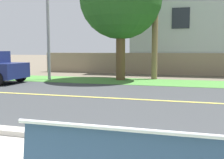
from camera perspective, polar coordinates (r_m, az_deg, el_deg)
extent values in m
plane|color=#665B4C|center=(10.14, 5.51, -2.73)|extent=(140.00, 140.00, 0.00)
cube|color=#ADA89E|center=(4.81, -6.74, -12.32)|extent=(44.00, 0.30, 0.11)
cube|color=#383A3D|center=(8.69, 3.76, -4.21)|extent=(52.00, 8.00, 0.01)
cube|color=#E0CC4C|center=(8.69, 3.76, -4.18)|extent=(48.00, 0.14, 0.01)
cube|color=#478438|center=(13.39, 8.03, -0.53)|extent=(48.00, 2.80, 0.02)
cylinder|color=silver|center=(2.05, 2.90, -10.63)|extent=(1.85, 0.04, 0.04)
cylinder|color=black|center=(14.18, -19.05, 0.83)|extent=(0.64, 0.18, 0.64)
cylinder|color=gray|center=(14.73, -13.59, 13.29)|extent=(0.16, 0.16, 6.85)
cylinder|color=brown|center=(14.11, 1.85, 5.32)|extent=(0.48, 0.48, 2.69)
cube|color=gray|center=(17.97, 4.94, 3.45)|extent=(13.00, 0.36, 1.40)
cube|color=#B7BCC1|center=(21.02, 22.14, 10.43)|extent=(11.95, 6.40, 6.53)
cube|color=#232833|center=(17.72, 14.51, 12.60)|extent=(1.10, 0.06, 1.30)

